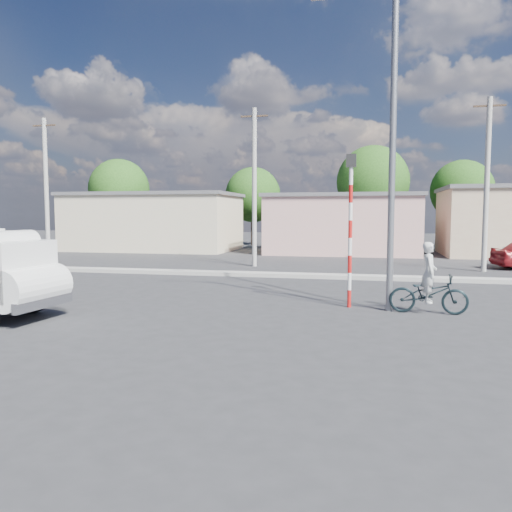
% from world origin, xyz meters
% --- Properties ---
extents(ground_plane, '(120.00, 120.00, 0.00)m').
position_xyz_m(ground_plane, '(0.00, 0.00, 0.00)').
color(ground_plane, '#2A2B2D').
rests_on(ground_plane, ground).
extents(median, '(40.00, 0.80, 0.16)m').
position_xyz_m(median, '(0.00, 8.00, 0.08)').
color(median, '#99968E').
rests_on(median, ground).
extents(bicycle, '(2.07, 0.78, 1.08)m').
position_xyz_m(bicycle, '(5.31, 1.04, 0.54)').
color(bicycle, black).
rests_on(bicycle, ground).
extents(cyclist, '(0.41, 0.61, 1.64)m').
position_xyz_m(cyclist, '(5.31, 1.04, 0.82)').
color(cyclist, silver).
rests_on(cyclist, ground).
extents(traffic_pole, '(0.28, 0.18, 4.36)m').
position_xyz_m(traffic_pole, '(3.20, 1.50, 2.59)').
color(traffic_pole, red).
rests_on(traffic_pole, ground).
extents(streetlight, '(2.34, 0.22, 9.00)m').
position_xyz_m(streetlight, '(4.14, 1.20, 4.96)').
color(streetlight, slate).
rests_on(streetlight, ground).
extents(building_row, '(37.80, 7.30, 4.44)m').
position_xyz_m(building_row, '(1.10, 22.00, 2.13)').
color(building_row, beige).
rests_on(building_row, ground).
extents(tree_row, '(43.62, 7.43, 8.42)m').
position_xyz_m(tree_row, '(3.76, 28.45, 4.99)').
color(tree_row, '#38281E').
rests_on(tree_row, ground).
extents(utility_poles, '(35.40, 0.24, 8.00)m').
position_xyz_m(utility_poles, '(3.25, 12.00, 4.07)').
color(utility_poles, '#99968E').
rests_on(utility_poles, ground).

